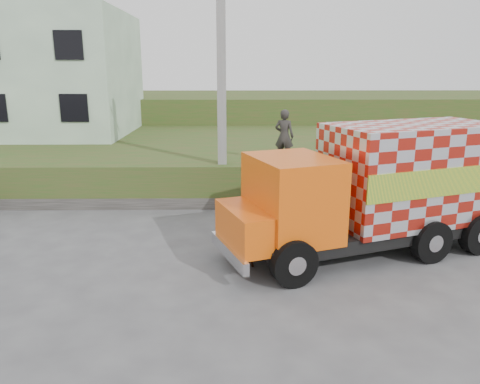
{
  "coord_description": "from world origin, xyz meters",
  "views": [
    {
      "loc": [
        -0.6,
        -11.59,
        4.74
      ],
      "look_at": [
        -0.42,
        1.43,
        1.3
      ],
      "focal_mm": 35.0,
      "sensor_mm": 36.0,
      "label": 1
    }
  ],
  "objects_px": {
    "utility_pole": "(222,89)",
    "cargo_truck": "(379,188)",
    "cow": "(241,242)",
    "pedestrian": "(284,136)"
  },
  "relations": [
    {
      "from": "cargo_truck",
      "to": "utility_pole",
      "type": "bearing_deg",
      "value": 113.53
    },
    {
      "from": "utility_pole",
      "to": "cargo_truck",
      "type": "relative_size",
      "value": 1.02
    },
    {
      "from": "pedestrian",
      "to": "cargo_truck",
      "type": "bearing_deg",
      "value": 136.44
    },
    {
      "from": "cow",
      "to": "utility_pole",
      "type": "bearing_deg",
      "value": 73.65
    },
    {
      "from": "utility_pole",
      "to": "cow",
      "type": "bearing_deg",
      "value": -83.7
    },
    {
      "from": "cow",
      "to": "pedestrian",
      "type": "relative_size",
      "value": 0.68
    },
    {
      "from": "utility_pole",
      "to": "cow",
      "type": "height_order",
      "value": "utility_pole"
    },
    {
      "from": "cow",
      "to": "pedestrian",
      "type": "distance_m",
      "value": 5.92
    },
    {
      "from": "pedestrian",
      "to": "cow",
      "type": "bearing_deg",
      "value": 96.2
    },
    {
      "from": "utility_pole",
      "to": "cargo_truck",
      "type": "xyz_separation_m",
      "value": [
        4.2,
        -4.44,
        -2.35
      ]
    }
  ]
}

